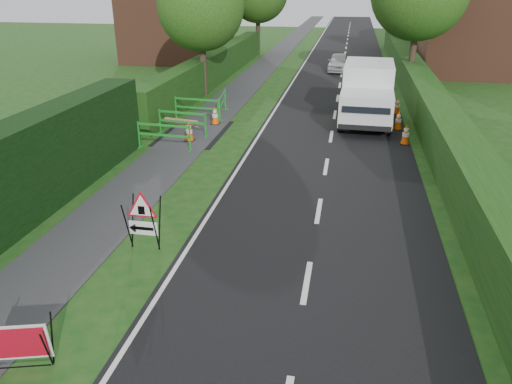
{
  "coord_description": "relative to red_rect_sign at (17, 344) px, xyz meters",
  "views": [
    {
      "loc": [
        3.08,
        -7.77,
        5.79
      ],
      "look_at": [
        0.9,
        3.84,
        0.72
      ],
      "focal_mm": 35.0,
      "sensor_mm": 36.0,
      "label": 1
    }
  ],
  "objects": [
    {
      "name": "house_west",
      "position": [
        -8.21,
        32.29,
        2.41
      ],
      "size": [
        7.5,
        7.4,
        7.88
      ],
      "color": "brown",
      "rests_on": "ground"
    },
    {
      "name": "red_rect_sign",
      "position": [
        0.0,
        0.0,
        0.0
      ],
      "size": [
        1.11,
        0.85,
        0.84
      ],
      "rotation": [
        0.0,
        0.0,
        0.29
      ],
      "color": "black",
      "rests_on": "ground"
    },
    {
      "name": "ped_barrier_1",
      "position": [
        -1.56,
        12.92,
        0.15
      ],
      "size": [
        2.09,
        0.61,
        1.0
      ],
      "rotation": [
        0.0,
        0.0,
        -0.13
      ],
      "color": "#198E24",
      "rests_on": "ground"
    },
    {
      "name": "tree_nw",
      "position": [
        -2.81,
        20.29,
        4.0
      ],
      "size": [
        4.4,
        4.4,
        6.7
      ],
      "color": "#2D2116",
      "rests_on": "ground"
    },
    {
      "name": "house_east_b",
      "position": [
        13.79,
        44.29,
        2.41
      ],
      "size": [
        7.5,
        7.4,
        7.88
      ],
      "color": "brown",
      "rests_on": "ground"
    },
    {
      "name": "redwhite_plank",
      "position": [
        -1.74,
        13.27,
        -0.48
      ],
      "size": [
        1.48,
        0.31,
        0.25
      ],
      "primitive_type": "cube",
      "rotation": [
        0.0,
        0.0,
        -0.18
      ],
      "color": "red",
      "rests_on": "ground"
    },
    {
      "name": "hatchback_car",
      "position": [
        4.02,
        29.35,
        0.1
      ],
      "size": [
        1.43,
        3.45,
        1.17
      ],
      "primitive_type": "imported",
      "rotation": [
        0.0,
        0.0,
        -0.01
      ],
      "color": "silver",
      "rests_on": "ground"
    },
    {
      "name": "ped_barrier_2",
      "position": [
        -1.69,
        15.29,
        0.15
      ],
      "size": [
        2.08,
        0.54,
        1.0
      ],
      "rotation": [
        0.0,
        0.0,
        -0.09
      ],
      "color": "#198E24",
      "rests_on": "ground"
    },
    {
      "name": "ground",
      "position": [
        1.79,
        2.29,
        -0.48
      ],
      "size": [
        120.0,
        120.0,
        0.0
      ],
      "primitive_type": "plane",
      "color": "#144213",
      "rests_on": "ground"
    },
    {
      "name": "ped_barrier_3",
      "position": [
        -0.78,
        16.33,
        0.15
      ],
      "size": [
        0.59,
        2.09,
        1.0
      ],
      "rotation": [
        0.0,
        0.0,
        1.69
      ],
      "color": "#198E24",
      "rests_on": "ground"
    },
    {
      "name": "road_surface",
      "position": [
        4.29,
        37.29,
        -0.48
      ],
      "size": [
        6.0,
        90.0,
        0.02
      ],
      "primitive_type": "cube",
      "color": "black",
      "rests_on": "ground"
    },
    {
      "name": "triangle_sign",
      "position": [
        0.44,
        3.99,
        0.37
      ],
      "size": [
        0.84,
        0.84,
        1.22
      ],
      "rotation": [
        0.0,
        0.0,
        0.0
      ],
      "color": "black",
      "rests_on": "ground"
    },
    {
      "name": "traffic_cone_3",
      "position": [
        -1.08,
        12.24,
        -0.09
      ],
      "size": [
        0.38,
        0.38,
        0.79
      ],
      "color": "black",
      "rests_on": "ground"
    },
    {
      "name": "ped_barrier_0",
      "position": [
        -1.64,
        11.05,
        0.15
      ],
      "size": [
        2.08,
        0.48,
        1.0
      ],
      "rotation": [
        0.0,
        0.0,
        -0.07
      ],
      "color": "#198E24",
      "rests_on": "ground"
    },
    {
      "name": "works_van",
      "position": [
        5.63,
        16.43,
        0.81
      ],
      "size": [
        2.27,
        5.41,
        2.43
      ],
      "rotation": [
        0.0,
        0.0,
        -0.03
      ],
      "color": "silver",
      "rests_on": "ground"
    },
    {
      "name": "hedge_west_far",
      "position": [
        -3.21,
        24.29,
        -0.48
      ],
      "size": [
        1.0,
        24.0,
        1.8
      ],
      "primitive_type": "cube",
      "color": "#14380F",
      "rests_on": "ground"
    },
    {
      "name": "footpath",
      "position": [
        -1.21,
        37.29,
        -0.48
      ],
      "size": [
        2.0,
        90.0,
        0.02
      ],
      "primitive_type": "cube",
      "color": "#2D2D30",
      "rests_on": "ground"
    },
    {
      "name": "house_east_a",
      "position": [
        12.79,
        30.29,
        2.41
      ],
      "size": [
        7.5,
        7.4,
        7.88
      ],
      "color": "brown",
      "rests_on": "ground"
    },
    {
      "name": "traffic_cone_2",
      "position": [
        7.08,
        18.0,
        -0.09
      ],
      "size": [
        0.38,
        0.38,
        0.79
      ],
      "color": "black",
      "rests_on": "ground"
    },
    {
      "name": "traffic_cone_0",
      "position": [
        7.07,
        13.35,
        -0.09
      ],
      "size": [
        0.38,
        0.38,
        0.79
      ],
      "color": "black",
      "rests_on": "ground"
    },
    {
      "name": "hedge_east",
      "position": [
        8.29,
        18.29,
        -0.48
      ],
      "size": [
        1.2,
        50.0,
        1.5
      ],
      "primitive_type": "cube",
      "color": "#14380F",
      "rests_on": "ground"
    },
    {
      "name": "traffic_cone_1",
      "position": [
        6.95,
        15.36,
        -0.09
      ],
      "size": [
        0.38,
        0.38,
        0.79
      ],
      "color": "black",
      "rests_on": "ground"
    },
    {
      "name": "traffic_cone_4",
      "position": [
        -0.73,
        14.76,
        -0.09
      ],
      "size": [
        0.38,
        0.38,
        0.79
      ],
      "color": "black",
      "rests_on": "ground"
    }
  ]
}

